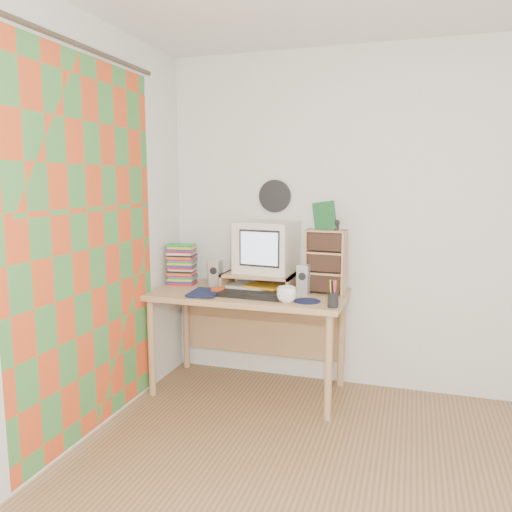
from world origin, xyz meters
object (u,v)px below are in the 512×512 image
Objects in this scene: dvd_stack at (182,266)px; cd_rack at (326,262)px; diary at (192,290)px; mug at (287,295)px; crt_monitor at (265,247)px; desk at (251,308)px; keyboard at (250,295)px.

cd_rack is (1.12, 0.01, 0.09)m from dvd_stack.
dvd_stack reaches higher than diary.
dvd_stack is 2.12× the size of mug.
dvd_stack is 1.13m from cd_rack.
diary is (0.22, -0.29, -0.12)m from dvd_stack.
crt_monitor is 0.62m from diary.
cd_rack is 3.44× the size of mug.
mug reaches higher than diary.
desk is at bearing 29.21° from diary.
crt_monitor is at bearing -5.39° from dvd_stack.
diary is at bearing 175.64° from mug.
keyboard reaches higher than desk.
keyboard is (-0.02, -0.31, -0.29)m from crt_monitor.
desk is at bearing 110.15° from keyboard.
dvd_stack is at bearing 159.45° from mug.
diary is (-0.45, -0.33, -0.28)m from crt_monitor.
dvd_stack is at bearing 174.90° from desk.
desk is at bearing -13.48° from dvd_stack.
cd_rack reaches higher than dvd_stack.
dvd_stack is 0.99m from mug.
keyboard is 1.60× the size of dvd_stack.
cd_rack reaches higher than diary.
crt_monitor is 0.53m from mug.
diary is at bearing -61.92° from dvd_stack.
dvd_stack is at bearing -174.86° from cd_rack.
desk is 0.28m from keyboard.
desk is 0.47m from diary.
keyboard is 0.29m from mug.
crt_monitor is 0.43m from keyboard.
diary is (-0.91, -0.30, -0.20)m from cd_rack.
crt_monitor is at bearing 46.01° from desk.
desk is 3.53× the size of crt_monitor.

